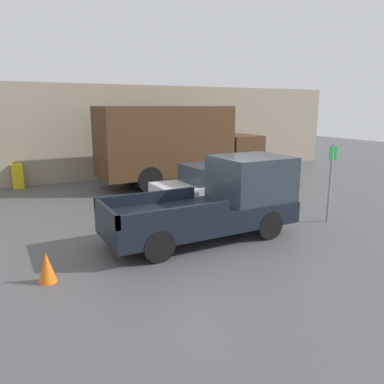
# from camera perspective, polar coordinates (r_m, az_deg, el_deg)

# --- Properties ---
(ground_plane) EXTENTS (60.00, 60.00, 0.00)m
(ground_plane) POSITION_cam_1_polar(r_m,az_deg,el_deg) (10.57, 2.62, -6.54)
(ground_plane) COLOR #4C4C4F
(building_wall) EXTENTS (28.00, 0.15, 4.55)m
(building_wall) POSITION_cam_1_polar(r_m,az_deg,el_deg) (18.90, -12.66, 8.85)
(building_wall) COLOR gray
(building_wall) RESTS_ON ground
(pickup_truck) EXTENTS (5.23, 1.94, 2.16)m
(pickup_truck) POSITION_cam_1_polar(r_m,az_deg,el_deg) (10.26, 4.38, -1.36)
(pickup_truck) COLOR black
(pickup_truck) RESTS_ON ground
(car) EXTENTS (4.30, 1.84, 1.55)m
(car) POSITION_cam_1_polar(r_m,az_deg,el_deg) (13.26, 3.60, 1.03)
(car) COLOR silver
(car) RESTS_ON ground
(delivery_truck) EXTENTS (7.77, 2.41, 3.53)m
(delivery_truck) POSITION_cam_1_polar(r_m,az_deg,el_deg) (17.14, -2.52, 7.47)
(delivery_truck) COLOR #472D19
(delivery_truck) RESTS_ON ground
(parking_sign) EXTENTS (0.30, 0.07, 2.44)m
(parking_sign) POSITION_cam_1_polar(r_m,az_deg,el_deg) (12.15, 20.35, 1.95)
(parking_sign) COLOR gray
(parking_sign) RESTS_ON ground
(newspaper_box) EXTENTS (0.45, 0.40, 1.07)m
(newspaper_box) POSITION_cam_1_polar(r_m,az_deg,el_deg) (18.09, -25.03, 2.20)
(newspaper_box) COLOR gold
(newspaper_box) RESTS_ON ground
(traffic_cone) EXTENTS (0.36, 0.36, 0.65)m
(traffic_cone) POSITION_cam_1_polar(r_m,az_deg,el_deg) (8.29, -21.25, -10.65)
(traffic_cone) COLOR orange
(traffic_cone) RESTS_ON ground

